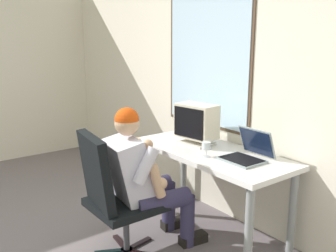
{
  "coord_description": "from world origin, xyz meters",
  "views": [
    {
      "loc": [
        2.57,
        -0.49,
        1.72
      ],
      "look_at": [
        0.15,
        1.34,
        1.0
      ],
      "focal_mm": 41.48,
      "sensor_mm": 36.0,
      "label": 1
    }
  ],
  "objects_px": {
    "desk": "(211,162)",
    "laptop": "(249,152)",
    "person_seated": "(144,177)",
    "wine_glass": "(206,147)",
    "crt_monitor": "(196,122)",
    "office_chair": "(111,190)"
  },
  "relations": [
    {
      "from": "office_chair",
      "to": "laptop",
      "type": "relative_size",
      "value": 2.88
    },
    {
      "from": "laptop",
      "to": "wine_glass",
      "type": "height_order",
      "value": "laptop"
    },
    {
      "from": "laptop",
      "to": "wine_glass",
      "type": "bearing_deg",
      "value": -137.55
    },
    {
      "from": "desk",
      "to": "office_chair",
      "type": "bearing_deg",
      "value": -100.11
    },
    {
      "from": "desk",
      "to": "laptop",
      "type": "xyz_separation_m",
      "value": [
        0.36,
        0.07,
        0.17
      ]
    },
    {
      "from": "office_chair",
      "to": "crt_monitor",
      "type": "xyz_separation_m",
      "value": [
        -0.07,
        0.92,
        0.4
      ]
    },
    {
      "from": "desk",
      "to": "laptop",
      "type": "relative_size",
      "value": 4.27
    },
    {
      "from": "wine_glass",
      "to": "laptop",
      "type": "bearing_deg",
      "value": 42.45
    },
    {
      "from": "office_chair",
      "to": "person_seated",
      "type": "bearing_deg",
      "value": 82.74
    },
    {
      "from": "desk",
      "to": "crt_monitor",
      "type": "distance_m",
      "value": 0.39
    },
    {
      "from": "office_chair",
      "to": "person_seated",
      "type": "distance_m",
      "value": 0.29
    },
    {
      "from": "wine_glass",
      "to": "office_chair",
      "type": "bearing_deg",
      "value": -109.92
    },
    {
      "from": "desk",
      "to": "laptop",
      "type": "distance_m",
      "value": 0.4
    },
    {
      "from": "crt_monitor",
      "to": "wine_glass",
      "type": "bearing_deg",
      "value": -28.82
    },
    {
      "from": "crt_monitor",
      "to": "desk",
      "type": "bearing_deg",
      "value": -7.65
    },
    {
      "from": "desk",
      "to": "laptop",
      "type": "bearing_deg",
      "value": 11.27
    },
    {
      "from": "person_seated",
      "to": "laptop",
      "type": "relative_size",
      "value": 3.4
    },
    {
      "from": "crt_monitor",
      "to": "person_seated",
      "type": "bearing_deg",
      "value": -80.45
    },
    {
      "from": "office_chair",
      "to": "laptop",
      "type": "bearing_deg",
      "value": 61.87
    },
    {
      "from": "laptop",
      "to": "crt_monitor",
      "type": "bearing_deg",
      "value": -176.14
    },
    {
      "from": "person_seated",
      "to": "wine_glass",
      "type": "xyz_separation_m",
      "value": [
        0.23,
        0.46,
        0.22
      ]
    },
    {
      "from": "laptop",
      "to": "wine_glass",
      "type": "xyz_separation_m",
      "value": [
        -0.25,
        -0.23,
        0.02
      ]
    }
  ]
}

